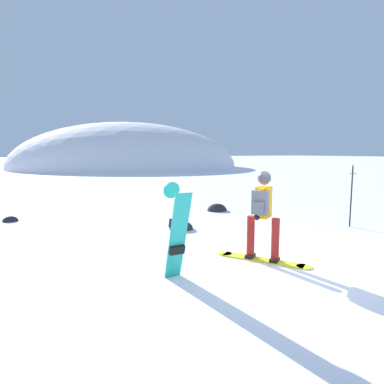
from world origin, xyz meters
The scene contains 8 objects.
ground_plane centered at (0.00, 0.00, 0.00)m, with size 300.00×300.00×0.00m, color white.
ridge_peak_main centered at (9.05, 39.60, 0.00)m, with size 29.52×26.57×11.91m.
snowboarder_main centered at (-0.12, 0.72, 0.92)m, with size 1.12×1.60×1.71m.
spare_snowboard centered at (-1.95, 0.61, 0.81)m, with size 0.28×0.52×1.59m.
piste_marker_near centered at (3.95, 1.90, 1.00)m, with size 0.20×0.20×1.75m.
rock_dark centered at (-4.43, 7.11, 0.00)m, with size 0.44×0.38×0.31m.
rock_mid centered at (2.03, 5.78, 0.00)m, with size 0.72×0.61×0.50m.
rock_small centered at (-0.34, 3.78, 0.00)m, with size 0.65×0.55×0.46m.
Camera 1 is at (-4.14, -4.08, 2.06)m, focal length 31.05 mm.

